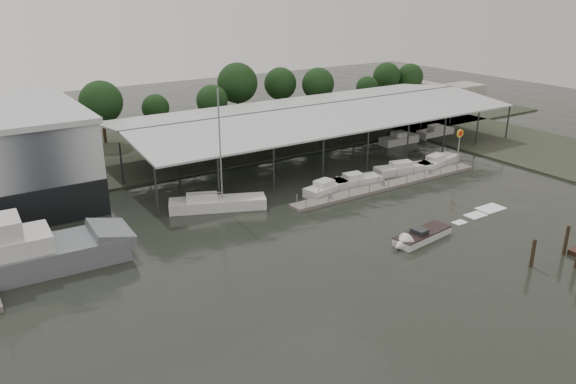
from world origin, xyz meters
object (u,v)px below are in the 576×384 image
shell_fuel_sign (459,141)px  speedboat_underway (418,237)px  white_sailboat (216,203)px  grey_trawler (13,257)px

shell_fuel_sign → speedboat_underway: (-20.38, -13.06, -3.53)m
shell_fuel_sign → white_sailboat: bearing=171.3°
shell_fuel_sign → grey_trawler: bearing=178.9°
shell_fuel_sign → white_sailboat: (-32.89, 5.02, -3.28)m
shell_fuel_sign → white_sailboat: white_sailboat is taller
grey_trawler → speedboat_underway: bearing=-20.6°
shell_fuel_sign → grey_trawler: 53.81m
white_sailboat → speedboat_underway: white_sailboat is taller
grey_trawler → white_sailboat: bearing=13.2°
white_sailboat → grey_trawler: bearing=-146.2°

